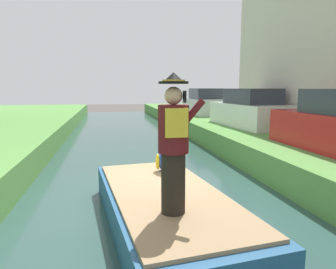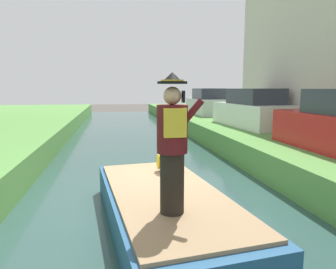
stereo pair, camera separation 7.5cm
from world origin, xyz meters
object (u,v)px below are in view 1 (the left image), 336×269
at_px(boat, 166,209).
at_px(parrot_plush, 165,159).
at_px(parked_car_silver, 204,103).
at_px(person_pirate, 174,145).
at_px(parked_car_white, 250,110).

distance_m(boat, parrot_plush, 1.34).
bearing_deg(parked_car_silver, person_pirate, -109.52).
distance_m(boat, parked_car_white, 8.32).
bearing_deg(parked_car_white, boat, -124.91).
height_order(boat, parrot_plush, parrot_plush).
distance_m(parrot_plush, parked_car_white, 7.19).
relative_size(person_pirate, parrot_plush, 3.25).
xyz_separation_m(boat, person_pirate, (-0.07, -0.85, 1.23)).
relative_size(boat, person_pirate, 2.37).
bearing_deg(parrot_plush, parked_car_white, 50.86).
distance_m(parked_car_white, parked_car_silver, 5.89).
xyz_separation_m(boat, parked_car_silver, (4.72, 12.66, 1.07)).
xyz_separation_m(boat, parrot_plush, (0.20, 1.21, 0.55)).
bearing_deg(person_pirate, parrot_plush, 89.75).
relative_size(person_pirate, parked_car_white, 0.45).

